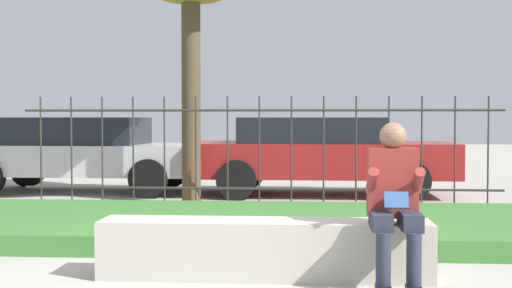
{
  "coord_description": "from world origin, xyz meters",
  "views": [
    {
      "loc": [
        0.69,
        -5.77,
        1.31
      ],
      "look_at": [
        0.09,
        2.29,
        1.01
      ],
      "focal_mm": 50.0,
      "sensor_mm": 36.0,
      "label": 1
    }
  ],
  "objects_px": {
    "person_seated_reader": "(394,197)",
    "car_parked_left": "(80,152)",
    "stone_bench": "(265,252)",
    "car_parked_center": "(319,153)"
  },
  "relations": [
    {
      "from": "car_parked_left",
      "to": "person_seated_reader",
      "type": "bearing_deg",
      "value": -54.55
    },
    {
      "from": "car_parked_left",
      "to": "stone_bench",
      "type": "bearing_deg",
      "value": -59.75
    },
    {
      "from": "person_seated_reader",
      "to": "car_parked_center",
      "type": "relative_size",
      "value": 0.29
    },
    {
      "from": "stone_bench",
      "to": "car_parked_left",
      "type": "relative_size",
      "value": 0.6
    },
    {
      "from": "person_seated_reader",
      "to": "car_parked_center",
      "type": "distance_m",
      "value": 6.61
    },
    {
      "from": "person_seated_reader",
      "to": "car_parked_left",
      "type": "height_order",
      "value": "car_parked_left"
    },
    {
      "from": "person_seated_reader",
      "to": "car_parked_center",
      "type": "xyz_separation_m",
      "value": [
        -0.47,
        6.59,
        0.02
      ]
    },
    {
      "from": "stone_bench",
      "to": "car_parked_center",
      "type": "relative_size",
      "value": 0.61
    },
    {
      "from": "stone_bench",
      "to": "car_parked_left",
      "type": "height_order",
      "value": "car_parked_left"
    },
    {
      "from": "car_parked_center",
      "to": "car_parked_left",
      "type": "bearing_deg",
      "value": 177.88
    }
  ]
}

